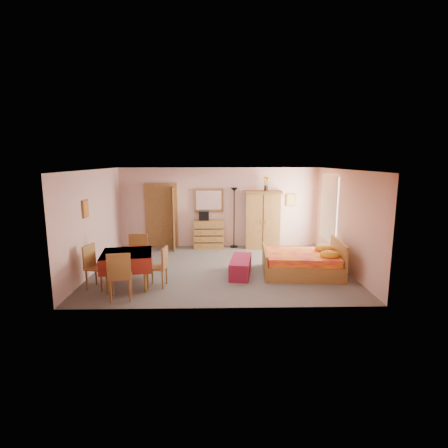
{
  "coord_description": "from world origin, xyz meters",
  "views": [
    {
      "loc": [
        -0.12,
        -8.89,
        2.84
      ],
      "look_at": [
        0.1,
        0.3,
        1.15
      ],
      "focal_mm": 28.0,
      "sensor_mm": 36.0,
      "label": 1
    }
  ],
  "objects_px": {
    "chest_of_drawers": "(209,234)",
    "wardrobe": "(263,220)",
    "chair_south": "(120,275)",
    "sunflower_vase": "(266,184)",
    "chair_west": "(98,267)",
    "bench": "(241,267)",
    "dining_table": "(128,270)",
    "floor_lamp": "(234,218)",
    "chair_north": "(138,256)",
    "bed": "(301,257)",
    "wall_mirror": "(209,200)",
    "chair_east": "(157,267)",
    "stereo": "(204,216)"
  },
  "relations": [
    {
      "from": "bed",
      "to": "chair_east",
      "type": "relative_size",
      "value": 2.09
    },
    {
      "from": "chest_of_drawers",
      "to": "chair_east",
      "type": "distance_m",
      "value": 3.67
    },
    {
      "from": "dining_table",
      "to": "chair_north",
      "type": "distance_m",
      "value": 0.78
    },
    {
      "from": "dining_table",
      "to": "chair_east",
      "type": "relative_size",
      "value": 1.19
    },
    {
      "from": "bench",
      "to": "dining_table",
      "type": "bearing_deg",
      "value": -163.31
    },
    {
      "from": "bench",
      "to": "bed",
      "type": "bearing_deg",
      "value": 1.08
    },
    {
      "from": "sunflower_vase",
      "to": "chair_west",
      "type": "height_order",
      "value": "sunflower_vase"
    },
    {
      "from": "bench",
      "to": "chair_east",
      "type": "height_order",
      "value": "chair_east"
    },
    {
      "from": "wardrobe",
      "to": "chair_north",
      "type": "height_order",
      "value": "wardrobe"
    },
    {
      "from": "chest_of_drawers",
      "to": "wall_mirror",
      "type": "xyz_separation_m",
      "value": [
        0.0,
        0.21,
        1.09
      ]
    },
    {
      "from": "chest_of_drawers",
      "to": "chair_north",
      "type": "relative_size",
      "value": 0.94
    },
    {
      "from": "sunflower_vase",
      "to": "dining_table",
      "type": "distance_m",
      "value": 5.3
    },
    {
      "from": "wall_mirror",
      "to": "bench",
      "type": "relative_size",
      "value": 0.75
    },
    {
      "from": "chest_of_drawers",
      "to": "stereo",
      "type": "bearing_deg",
      "value": 160.16
    },
    {
      "from": "stereo",
      "to": "bed",
      "type": "height_order",
      "value": "stereo"
    },
    {
      "from": "wall_mirror",
      "to": "bed",
      "type": "height_order",
      "value": "wall_mirror"
    },
    {
      "from": "wall_mirror",
      "to": "chair_west",
      "type": "bearing_deg",
      "value": -124.09
    },
    {
      "from": "chair_north",
      "to": "chair_east",
      "type": "relative_size",
      "value": 1.12
    },
    {
      "from": "floor_lamp",
      "to": "chair_west",
      "type": "distance_m",
      "value": 4.92
    },
    {
      "from": "floor_lamp",
      "to": "chair_west",
      "type": "height_order",
      "value": "floor_lamp"
    },
    {
      "from": "wall_mirror",
      "to": "chair_south",
      "type": "bearing_deg",
      "value": -113.15
    },
    {
      "from": "floor_lamp",
      "to": "chair_south",
      "type": "distance_m",
      "value": 5.04
    },
    {
      "from": "floor_lamp",
      "to": "chair_north",
      "type": "xyz_separation_m",
      "value": [
        -2.53,
        -2.84,
        -0.47
      ]
    },
    {
      "from": "stereo",
      "to": "floor_lamp",
      "type": "relative_size",
      "value": 0.16
    },
    {
      "from": "sunflower_vase",
      "to": "bench",
      "type": "xyz_separation_m",
      "value": [
        -0.99,
        -2.71,
        -1.89
      ]
    },
    {
      "from": "stereo",
      "to": "bench",
      "type": "distance_m",
      "value": 3.09
    },
    {
      "from": "wardrobe",
      "to": "chair_south",
      "type": "xyz_separation_m",
      "value": [
        -3.49,
        -4.19,
        -0.43
      ]
    },
    {
      "from": "stereo",
      "to": "sunflower_vase",
      "type": "relative_size",
      "value": 0.71
    },
    {
      "from": "chest_of_drawers",
      "to": "bed",
      "type": "xyz_separation_m",
      "value": [
        2.37,
        -2.71,
        -0.01
      ]
    },
    {
      "from": "wardrobe",
      "to": "bench",
      "type": "xyz_separation_m",
      "value": [
        -0.9,
        -2.7,
        -0.73
      ]
    },
    {
      "from": "wall_mirror",
      "to": "chair_east",
      "type": "bearing_deg",
      "value": -108.42
    },
    {
      "from": "chair_west",
      "to": "bed",
      "type": "bearing_deg",
      "value": 114.14
    },
    {
      "from": "sunflower_vase",
      "to": "chair_south",
      "type": "xyz_separation_m",
      "value": [
        -3.57,
        -4.2,
        -1.59
      ]
    },
    {
      "from": "wardrobe",
      "to": "bed",
      "type": "bearing_deg",
      "value": -72.24
    },
    {
      "from": "chair_west",
      "to": "wardrobe",
      "type": "bearing_deg",
      "value": 144.25
    },
    {
      "from": "wall_mirror",
      "to": "chair_east",
      "type": "height_order",
      "value": "wall_mirror"
    },
    {
      "from": "chair_north",
      "to": "bed",
      "type": "bearing_deg",
      "value": 176.91
    },
    {
      "from": "chest_of_drawers",
      "to": "bed",
      "type": "distance_m",
      "value": 3.6
    },
    {
      "from": "chest_of_drawers",
      "to": "stereo",
      "type": "distance_m",
      "value": 0.63
    },
    {
      "from": "stereo",
      "to": "chair_east",
      "type": "height_order",
      "value": "stereo"
    },
    {
      "from": "chair_south",
      "to": "chair_east",
      "type": "height_order",
      "value": "chair_south"
    },
    {
      "from": "wall_mirror",
      "to": "floor_lamp",
      "type": "relative_size",
      "value": 0.48
    },
    {
      "from": "bed",
      "to": "dining_table",
      "type": "relative_size",
      "value": 1.75
    },
    {
      "from": "chest_of_drawers",
      "to": "wardrobe",
      "type": "relative_size",
      "value": 0.51
    },
    {
      "from": "wall_mirror",
      "to": "sunflower_vase",
      "type": "bearing_deg",
      "value": -9.13
    },
    {
      "from": "chair_south",
      "to": "chair_north",
      "type": "relative_size",
      "value": 1.0
    },
    {
      "from": "dining_table",
      "to": "chest_of_drawers",
      "type": "bearing_deg",
      "value": 63.3
    },
    {
      "from": "dining_table",
      "to": "chair_south",
      "type": "relative_size",
      "value": 1.07
    },
    {
      "from": "chair_east",
      "to": "chest_of_drawers",
      "type": "bearing_deg",
      "value": -10.31
    },
    {
      "from": "chair_west",
      "to": "dining_table",
      "type": "bearing_deg",
      "value": 109.8
    }
  ]
}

